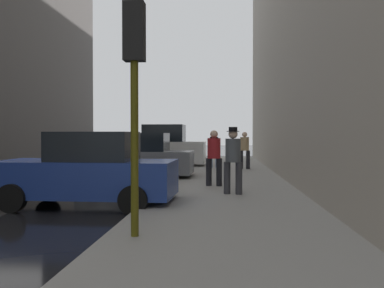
# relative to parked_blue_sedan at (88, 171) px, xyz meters

# --- Properties ---
(ground_plane) EXTENTS (120.00, 120.00, 0.00)m
(ground_plane) POSITION_rel_parked_blue_sedan_xyz_m (-2.65, 1.81, -0.85)
(ground_plane) COLOR black
(sidewalk) EXTENTS (4.00, 40.00, 0.15)m
(sidewalk) POSITION_rel_parked_blue_sedan_xyz_m (3.35, 1.81, -0.77)
(sidewalk) COLOR gray
(sidewalk) RESTS_ON ground_plane
(parked_blue_sedan) EXTENTS (4.25, 2.15, 1.79)m
(parked_blue_sedan) POSITION_rel_parked_blue_sedan_xyz_m (0.00, 0.00, 0.00)
(parked_blue_sedan) COLOR navy
(parked_blue_sedan) RESTS_ON ground_plane
(parked_gray_coupe) EXTENTS (4.23, 2.11, 1.79)m
(parked_gray_coupe) POSITION_rel_parked_blue_sedan_xyz_m (0.00, 5.94, 0.00)
(parked_gray_coupe) COLOR slate
(parked_gray_coupe) RESTS_ON ground_plane
(parked_white_van) EXTENTS (4.64, 2.14, 2.25)m
(parked_white_van) POSITION_rel_parked_blue_sedan_xyz_m (-0.00, 12.02, 0.18)
(parked_white_van) COLOR silver
(parked_white_van) RESTS_ON ground_plane
(fire_hydrant) EXTENTS (0.42, 0.22, 0.70)m
(fire_hydrant) POSITION_rel_parked_blue_sedan_xyz_m (1.80, 7.28, -0.35)
(fire_hydrant) COLOR red
(fire_hydrant) RESTS_ON sidewalk
(traffic_light) EXTENTS (0.32, 0.32, 3.60)m
(traffic_light) POSITION_rel_parked_blue_sedan_xyz_m (1.85, -3.44, 1.91)
(traffic_light) COLOR #514C0F
(traffic_light) RESTS_ON sidewalk
(pedestrian_in_tan_coat) EXTENTS (0.53, 0.48, 1.71)m
(pedestrian_in_tan_coat) POSITION_rel_parked_blue_sedan_xyz_m (4.19, 9.87, 0.26)
(pedestrian_in_tan_coat) COLOR black
(pedestrian_in_tan_coat) RESTS_ON sidewalk
(pedestrian_in_jeans) EXTENTS (0.50, 0.40, 1.71)m
(pedestrian_in_jeans) POSITION_rel_parked_blue_sedan_xyz_m (2.76, 10.49, 0.26)
(pedestrian_in_jeans) COLOR #728CB2
(pedestrian_in_jeans) RESTS_ON sidewalk
(pedestrian_in_red_jacket) EXTENTS (0.52, 0.45, 1.71)m
(pedestrian_in_red_jacket) POSITION_rel_parked_blue_sedan_xyz_m (2.93, 3.17, 0.26)
(pedestrian_in_red_jacket) COLOR black
(pedestrian_in_red_jacket) RESTS_ON sidewalk
(pedestrian_with_beanie) EXTENTS (0.53, 0.49, 1.78)m
(pedestrian_with_beanie) POSITION_rel_parked_blue_sedan_xyz_m (3.47, 1.39, 0.29)
(pedestrian_with_beanie) COLOR #333338
(pedestrian_with_beanie) RESTS_ON sidewalk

